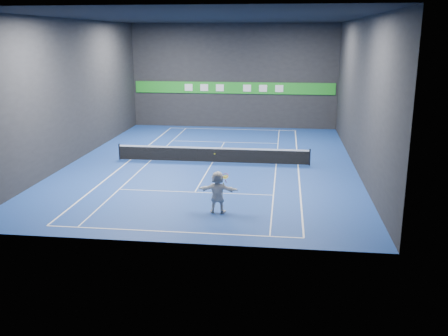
# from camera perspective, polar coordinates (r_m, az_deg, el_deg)

# --- Properties ---
(ground) EXTENTS (26.00, 26.00, 0.00)m
(ground) POSITION_cam_1_polar(r_m,az_deg,el_deg) (32.29, -1.33, 0.64)
(ground) COLOR navy
(ground) RESTS_ON ground
(ceiling) EXTENTS (26.00, 26.00, 0.00)m
(ceiling) POSITION_cam_1_polar(r_m,az_deg,el_deg) (31.31, -1.43, 16.82)
(ceiling) COLOR black
(ceiling) RESTS_ON ground
(wall_back) EXTENTS (18.00, 0.10, 9.00)m
(wall_back) POSITION_cam_1_polar(r_m,az_deg,el_deg) (44.33, 1.11, 10.43)
(wall_back) COLOR black
(wall_back) RESTS_ON ground
(wall_front) EXTENTS (18.00, 0.10, 9.00)m
(wall_front) POSITION_cam_1_polar(r_m,az_deg,el_deg) (18.85, -7.15, 4.24)
(wall_front) COLOR black
(wall_front) RESTS_ON ground
(wall_left) EXTENTS (0.10, 26.00, 9.00)m
(wall_left) POSITION_cam_1_polar(r_m,az_deg,el_deg) (33.98, -16.74, 8.45)
(wall_left) COLOR black
(wall_left) RESTS_ON ground
(wall_right) EXTENTS (0.10, 26.00, 9.00)m
(wall_right) POSITION_cam_1_polar(r_m,az_deg,el_deg) (31.46, 15.23, 8.09)
(wall_right) COLOR black
(wall_right) RESTS_ON ground
(baseline_near) EXTENTS (10.98, 0.08, 0.01)m
(baseline_near) POSITION_cam_1_polar(r_m,az_deg,el_deg) (21.16, -6.03, -7.25)
(baseline_near) COLOR white
(baseline_near) RESTS_ON ground
(baseline_far) EXTENTS (10.98, 0.08, 0.01)m
(baseline_far) POSITION_cam_1_polar(r_m,az_deg,el_deg) (43.82, 0.93, 4.45)
(baseline_far) COLOR white
(baseline_far) RESTS_ON ground
(sideline_doubles_left) EXTENTS (0.08, 23.78, 0.01)m
(sideline_doubles_left) POSITION_cam_1_polar(r_m,az_deg,el_deg) (33.51, -10.66, 0.92)
(sideline_doubles_left) COLOR white
(sideline_doubles_left) RESTS_ON ground
(sideline_doubles_right) EXTENTS (0.08, 23.78, 0.01)m
(sideline_doubles_right) POSITION_cam_1_polar(r_m,az_deg,el_deg) (31.97, 8.45, 0.34)
(sideline_doubles_right) COLOR white
(sideline_doubles_right) RESTS_ON ground
(sideline_singles_left) EXTENTS (0.06, 23.78, 0.01)m
(sideline_singles_left) POSITION_cam_1_polar(r_m,az_deg,el_deg) (33.12, -8.38, 0.85)
(sideline_singles_left) COLOR white
(sideline_singles_left) RESTS_ON ground
(sideline_singles_right) EXTENTS (0.06, 23.78, 0.01)m
(sideline_singles_right) POSITION_cam_1_polar(r_m,az_deg,el_deg) (31.96, 5.98, 0.42)
(sideline_singles_right) COLOR white
(sideline_singles_right) RESTS_ON ground
(service_line_near) EXTENTS (8.23, 0.06, 0.01)m
(service_line_near) POSITION_cam_1_polar(r_m,az_deg,el_deg) (26.21, -3.35, -2.78)
(service_line_near) COLOR white
(service_line_near) RESTS_ON ground
(service_line_far) EXTENTS (8.23, 0.06, 0.01)m
(service_line_far) POSITION_cam_1_polar(r_m,az_deg,el_deg) (38.46, 0.05, 2.98)
(service_line_far) COLOR white
(service_line_far) RESTS_ON ground
(center_service_line) EXTENTS (0.06, 12.80, 0.01)m
(center_service_line) POSITION_cam_1_polar(r_m,az_deg,el_deg) (32.28, -1.33, 0.65)
(center_service_line) COLOR white
(center_service_line) RESTS_ON ground
(player) EXTENTS (1.85, 0.64, 1.98)m
(player) POSITION_cam_1_polar(r_m,az_deg,el_deg) (22.95, -0.73, -2.76)
(player) COLOR silver
(player) RESTS_ON ground
(tennis_ball) EXTENTS (0.06, 0.06, 0.06)m
(tennis_ball) POSITION_cam_1_polar(r_m,az_deg,el_deg) (22.55, -1.08, 1.63)
(tennis_ball) COLOR #F0F829
(tennis_ball) RESTS_ON player
(tennis_net) EXTENTS (12.50, 0.10, 1.07)m
(tennis_net) POSITION_cam_1_polar(r_m,az_deg,el_deg) (32.16, -1.33, 1.57)
(tennis_net) COLOR black
(tennis_net) RESTS_ON ground
(sponsor_banner) EXTENTS (17.64, 0.11, 1.00)m
(sponsor_banner) POSITION_cam_1_polar(r_m,az_deg,el_deg) (44.35, 1.09, 9.14)
(sponsor_banner) COLOR #209324
(sponsor_banner) RESTS_ON wall_back
(tennis_racket) EXTENTS (0.40, 0.38, 0.66)m
(tennis_racket) POSITION_cam_1_polar(r_m,az_deg,el_deg) (22.74, 0.12, -1.03)
(tennis_racket) COLOR #B41317
(tennis_racket) RESTS_ON player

